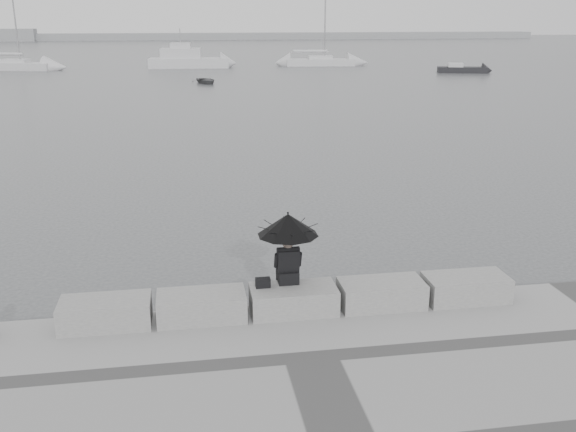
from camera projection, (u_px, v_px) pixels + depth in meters
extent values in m
plane|color=#414446|center=(289.00, 325.00, 12.58)|extent=(360.00, 360.00, 0.00)
cube|color=slate|center=(106.00, 313.00, 11.41)|extent=(1.60, 0.80, 0.50)
cube|color=slate|center=(202.00, 306.00, 11.67)|extent=(1.60, 0.80, 0.50)
cube|color=slate|center=(293.00, 300.00, 11.94)|extent=(1.60, 0.80, 0.50)
cube|color=slate|center=(381.00, 294.00, 12.20)|extent=(1.60, 0.80, 0.50)
cube|color=slate|center=(466.00, 288.00, 12.46)|extent=(1.60, 0.80, 0.50)
sphere|color=#726056|center=(288.00, 243.00, 11.88)|extent=(0.21, 0.21, 0.21)
cylinder|color=black|center=(288.00, 240.00, 11.85)|extent=(0.02, 0.02, 1.00)
cone|color=black|center=(288.00, 224.00, 11.76)|extent=(1.14, 1.14, 0.41)
sphere|color=black|center=(288.00, 213.00, 11.70)|extent=(0.04, 0.04, 0.04)
cube|color=black|center=(263.00, 283.00, 11.86)|extent=(0.27, 0.16, 0.18)
cube|color=gray|center=(187.00, 36.00, 158.29)|extent=(180.00, 6.00, 1.60)
cube|color=silver|center=(16.00, 67.00, 71.15)|extent=(8.62, 4.66, 0.90)
cube|color=silver|center=(16.00, 61.00, 70.97)|extent=(3.23, 2.36, 0.50)
cylinder|color=#949496|center=(9.00, 6.00, 69.22)|extent=(0.16, 0.16, 12.00)
cylinder|color=#949496|center=(15.00, 55.00, 70.77)|extent=(4.49, 1.42, 0.10)
cube|color=silver|center=(320.00, 63.00, 77.12)|extent=(8.32, 3.18, 0.90)
cube|color=silver|center=(320.00, 58.00, 76.94)|extent=(2.99, 1.87, 0.50)
cylinder|color=#949496|center=(321.00, 6.00, 75.19)|extent=(0.16, 0.16, 12.00)
cylinder|color=#949496|center=(320.00, 52.00, 76.74)|extent=(4.56, 0.54, 0.10)
cube|color=silver|center=(189.00, 63.00, 74.07)|extent=(9.26, 3.50, 1.20)
cube|color=silver|center=(189.00, 54.00, 73.74)|extent=(4.69, 2.55, 1.20)
cube|color=silver|center=(188.00, 45.00, 73.47)|extent=(2.39, 1.77, 0.60)
cylinder|color=#949496|center=(188.00, 36.00, 73.14)|extent=(0.08, 0.08, 1.60)
cube|color=black|center=(462.00, 70.00, 67.71)|extent=(5.35, 2.92, 0.70)
cube|color=silver|center=(463.00, 65.00, 67.56)|extent=(1.80, 1.57, 0.50)
imported|color=slate|center=(206.00, 81.00, 57.07)|extent=(3.24, 2.30, 0.51)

